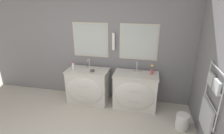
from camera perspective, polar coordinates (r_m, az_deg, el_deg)
name	(u,v)px	position (r m, az deg, el deg)	size (l,w,h in m)	color
wall_back	(99,45)	(4.10, -4.22, 7.11)	(5.87, 0.15, 2.60)	slate
wall_right	(219,73)	(2.92, 31.62, -1.74)	(0.13, 4.30, 2.60)	slate
vanity_left	(88,86)	(4.13, -7.90, -6.12)	(0.95, 0.58, 0.80)	silver
vanity_right	(135,91)	(3.91, 7.55, -7.70)	(0.95, 0.58, 0.80)	silver
faucet_left	(89,64)	(4.08, -7.49, 1.12)	(0.17, 0.14, 0.22)	silver
faucet_right	(137,67)	(3.85, 8.12, -0.05)	(0.17, 0.14, 0.22)	silver
toiletry_bottle	(73,66)	(4.01, -12.53, 0.21)	(0.05, 0.05, 0.20)	silver
amenity_bowl	(92,70)	(3.87, -6.46, -1.11)	(0.11, 0.11, 0.06)	#4C4742
flower_vase	(152,70)	(3.80, 12.85, -0.93)	(0.06, 0.06, 0.22)	#CC4C51
waste_bin	(182,121)	(3.66, 21.99, -16.13)	(0.24, 0.24, 0.30)	silver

